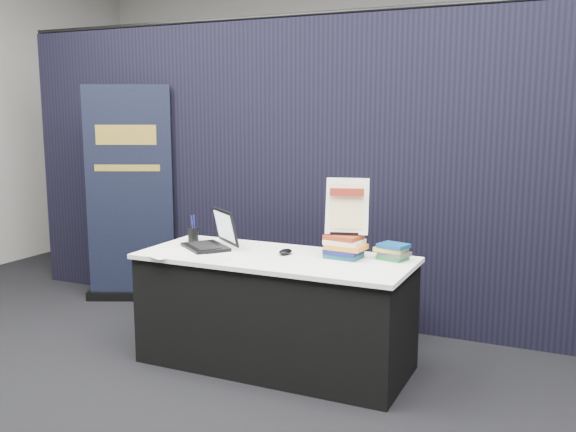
{
  "coord_description": "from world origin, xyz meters",
  "views": [
    {
      "loc": [
        1.8,
        -3.12,
        1.69
      ],
      "look_at": [
        0.1,
        0.55,
        1.02
      ],
      "focal_mm": 40.0,
      "sensor_mm": 36.0,
      "label": 1
    }
  ],
  "objects_px": {
    "display_table": "(275,311)",
    "book_stack_tall": "(345,247)",
    "book_stack_short": "(392,252)",
    "stacking_chair": "(366,265)",
    "pullup_banner": "(130,207)",
    "laptop": "(209,238)",
    "info_sign": "(347,207)"
  },
  "relations": [
    {
      "from": "display_table",
      "to": "book_stack_tall",
      "type": "bearing_deg",
      "value": 16.32
    },
    {
      "from": "book_stack_short",
      "to": "stacking_chair",
      "type": "relative_size",
      "value": 0.23
    },
    {
      "from": "book_stack_short",
      "to": "pullup_banner",
      "type": "bearing_deg",
      "value": 166.89
    },
    {
      "from": "book_stack_short",
      "to": "laptop",
      "type": "bearing_deg",
      "value": -172.34
    },
    {
      "from": "book_stack_tall",
      "to": "info_sign",
      "type": "xyz_separation_m",
      "value": [
        0.0,
        0.03,
        0.25
      ]
    },
    {
      "from": "info_sign",
      "to": "pullup_banner",
      "type": "bearing_deg",
      "value": 148.73
    },
    {
      "from": "book_stack_short",
      "to": "book_stack_tall",
      "type": "bearing_deg",
      "value": -163.61
    },
    {
      "from": "pullup_banner",
      "to": "book_stack_short",
      "type": "bearing_deg",
      "value": -37.63
    },
    {
      "from": "info_sign",
      "to": "stacking_chair",
      "type": "distance_m",
      "value": 0.91
    },
    {
      "from": "display_table",
      "to": "info_sign",
      "type": "xyz_separation_m",
      "value": [
        0.44,
        0.16,
        0.7
      ]
    },
    {
      "from": "display_table",
      "to": "book_stack_short",
      "type": "bearing_deg",
      "value": 16.34
    },
    {
      "from": "pullup_banner",
      "to": "info_sign",
      "type": "bearing_deg",
      "value": -40.53
    },
    {
      "from": "book_stack_tall",
      "to": "book_stack_short",
      "type": "bearing_deg",
      "value": 16.39
    },
    {
      "from": "display_table",
      "to": "info_sign",
      "type": "bearing_deg",
      "value": 19.92
    },
    {
      "from": "book_stack_tall",
      "to": "pullup_banner",
      "type": "distance_m",
      "value": 2.36
    },
    {
      "from": "display_table",
      "to": "pullup_banner",
      "type": "height_order",
      "value": "pullup_banner"
    },
    {
      "from": "book_stack_short",
      "to": "info_sign",
      "type": "height_order",
      "value": "info_sign"
    },
    {
      "from": "book_stack_short",
      "to": "info_sign",
      "type": "distance_m",
      "value": 0.4
    },
    {
      "from": "book_stack_tall",
      "to": "stacking_chair",
      "type": "xyz_separation_m",
      "value": [
        -0.1,
        0.75,
        -0.3
      ]
    },
    {
      "from": "laptop",
      "to": "info_sign",
      "type": "height_order",
      "value": "info_sign"
    },
    {
      "from": "laptop",
      "to": "pullup_banner",
      "type": "relative_size",
      "value": 0.24
    },
    {
      "from": "info_sign",
      "to": "book_stack_tall",
      "type": "bearing_deg",
      "value": -105.26
    },
    {
      "from": "laptop",
      "to": "book_stack_short",
      "type": "xyz_separation_m",
      "value": [
        1.26,
        0.17,
        -0.01
      ]
    },
    {
      "from": "display_table",
      "to": "stacking_chair",
      "type": "bearing_deg",
      "value": 68.91
    },
    {
      "from": "display_table",
      "to": "book_stack_short",
      "type": "height_order",
      "value": "book_stack_short"
    },
    {
      "from": "book_stack_short",
      "to": "pullup_banner",
      "type": "distance_m",
      "value": 2.62
    },
    {
      "from": "info_sign",
      "to": "pullup_banner",
      "type": "height_order",
      "value": "pullup_banner"
    },
    {
      "from": "book_stack_short",
      "to": "display_table",
      "type": "bearing_deg",
      "value": -163.66
    },
    {
      "from": "stacking_chair",
      "to": "book_stack_short",
      "type": "bearing_deg",
      "value": -74.17
    },
    {
      "from": "stacking_chair",
      "to": "laptop",
      "type": "bearing_deg",
      "value": -150.61
    },
    {
      "from": "laptop",
      "to": "pullup_banner",
      "type": "height_order",
      "value": "pullup_banner"
    },
    {
      "from": "book_stack_tall",
      "to": "laptop",
      "type": "bearing_deg",
      "value": -175.04
    }
  ]
}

